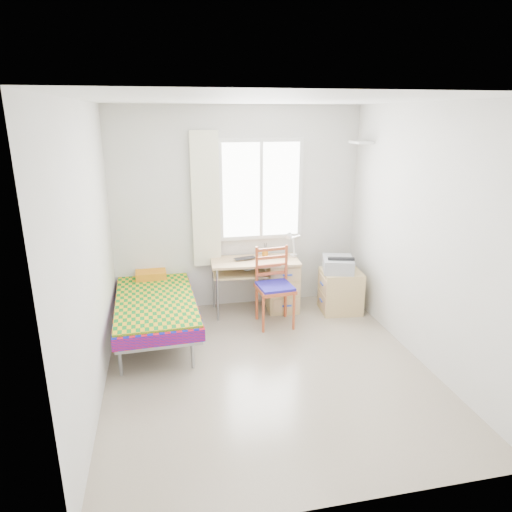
{
  "coord_description": "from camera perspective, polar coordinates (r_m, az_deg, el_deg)",
  "views": [
    {
      "loc": [
        -0.96,
        -3.98,
        2.48
      ],
      "look_at": [
        -0.01,
        0.55,
        1.04
      ],
      "focal_mm": 32.0,
      "sensor_mm": 36.0,
      "label": 1
    }
  ],
  "objects": [
    {
      "name": "task_lamp",
      "position": [
        5.82,
        4.5,
        1.77
      ],
      "size": [
        0.21,
        0.31,
        0.37
      ],
      "rotation": [
        0.0,
        0.0,
        -0.11
      ],
      "color": "white",
      "rests_on": "desk"
    },
    {
      "name": "pen_cup",
      "position": [
        5.99,
        1.15,
        0.46
      ],
      "size": [
        0.1,
        0.1,
        0.1
      ],
      "primitive_type": "cylinder",
      "rotation": [
        0.0,
        0.0,
        -0.29
      ],
      "color": "orange",
      "rests_on": "desk"
    },
    {
      "name": "floor",
      "position": [
        4.79,
        1.54,
        -13.9
      ],
      "size": [
        3.5,
        3.5,
        0.0
      ],
      "primitive_type": "plane",
      "color": "#BCAD93",
      "rests_on": "ground"
    },
    {
      "name": "printer",
      "position": [
        5.95,
        10.19,
        -0.98
      ],
      "size": [
        0.47,
        0.51,
        0.19
      ],
      "rotation": [
        0.0,
        0.0,
        -0.27
      ],
      "color": "#AAADB2",
      "rests_on": "cabinet"
    },
    {
      "name": "desk",
      "position": [
        6.0,
        2.6,
        -3.21
      ],
      "size": [
        1.15,
        0.58,
        0.7
      ],
      "rotation": [
        0.0,
        0.0,
        -0.07
      ],
      "color": "tan",
      "rests_on": "floor"
    },
    {
      "name": "ceiling",
      "position": [
        4.1,
        1.85,
        18.95
      ],
      "size": [
        3.5,
        3.5,
        0.0
      ],
      "primitive_type": "plane",
      "rotation": [
        3.14,
        0.0,
        0.0
      ],
      "color": "white",
      "rests_on": "wall_back"
    },
    {
      "name": "cabinet",
      "position": [
        6.06,
        10.5,
        -4.35
      ],
      "size": [
        0.55,
        0.5,
        0.55
      ],
      "rotation": [
        0.0,
        0.0,
        -0.1
      ],
      "color": "#D4B96C",
      "rests_on": "floor"
    },
    {
      "name": "chair",
      "position": [
        5.54,
        2.35,
        -3.24
      ],
      "size": [
        0.45,
        0.45,
        0.96
      ],
      "rotation": [
        0.0,
        0.0,
        0.1
      ],
      "color": "#A94720",
      "rests_on": "floor"
    },
    {
      "name": "wall_right",
      "position": [
        4.88,
        20.29,
        2.2
      ],
      "size": [
        0.0,
        3.5,
        3.5
      ],
      "primitive_type": "plane",
      "rotation": [
        1.57,
        0.0,
        -1.57
      ],
      "color": "silver",
      "rests_on": "ground"
    },
    {
      "name": "window",
      "position": [
        5.92,
        0.63,
        8.25
      ],
      "size": [
        1.1,
        0.04,
        1.3
      ],
      "color": "white",
      "rests_on": "wall_back"
    },
    {
      "name": "book",
      "position": [
        5.85,
        -1.83,
        -1.56
      ],
      "size": [
        0.2,
        0.24,
        0.02
      ],
      "primitive_type": "imported",
      "rotation": [
        0.0,
        0.0,
        0.31
      ],
      "color": "gray",
      "rests_on": "desk"
    },
    {
      "name": "curtain",
      "position": [
        5.78,
        -6.31,
        6.93
      ],
      "size": [
        0.35,
        0.05,
        1.7
      ],
      "primitive_type": "cube",
      "color": "white",
      "rests_on": "wall_back"
    },
    {
      "name": "wall_left",
      "position": [
        4.2,
        -20.05,
        -0.1
      ],
      "size": [
        0.0,
        3.5,
        3.5
      ],
      "primitive_type": "plane",
      "rotation": [
        1.57,
        0.0,
        1.57
      ],
      "color": "silver",
      "rests_on": "ground"
    },
    {
      "name": "floating_shelf",
      "position": [
        5.92,
        13.02,
        13.67
      ],
      "size": [
        0.2,
        0.32,
        0.03
      ],
      "primitive_type": "cube",
      "color": "white",
      "rests_on": "wall_right"
    },
    {
      "name": "laptop",
      "position": [
        5.82,
        -1.22,
        -0.44
      ],
      "size": [
        0.32,
        0.25,
        0.02
      ],
      "primitive_type": "imported",
      "rotation": [
        0.0,
        0.0,
        0.24
      ],
      "color": "black",
      "rests_on": "desk"
    },
    {
      "name": "bed",
      "position": [
        5.49,
        -12.47,
        -5.4
      ],
      "size": [
        0.97,
        1.94,
        0.83
      ],
      "rotation": [
        0.0,
        0.0,
        0.04
      ],
      "color": "gray",
      "rests_on": "floor"
    },
    {
      "name": "wall_back",
      "position": [
        5.93,
        -2.27,
        5.8
      ],
      "size": [
        3.2,
        0.0,
        3.2
      ],
      "primitive_type": "plane",
      "rotation": [
        1.57,
        0.0,
        0.0
      ],
      "color": "silver",
      "rests_on": "ground"
    }
  ]
}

